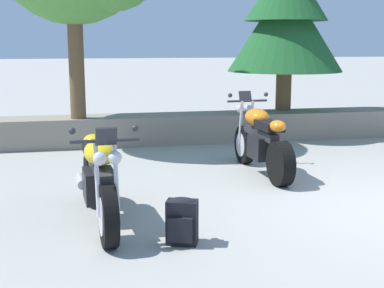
# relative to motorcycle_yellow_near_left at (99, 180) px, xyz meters

# --- Properties ---
(stone_wall) EXTENTS (36.00, 0.80, 0.55)m
(stone_wall) POSITION_rel_motorcycle_yellow_near_left_xyz_m (3.56, 4.60, -0.21)
(stone_wall) COLOR gray
(stone_wall) RESTS_ON ground
(motorcycle_yellow_near_left) EXTENTS (0.67, 2.07, 1.18)m
(motorcycle_yellow_near_left) POSITION_rel_motorcycle_yellow_near_left_xyz_m (0.00, 0.00, 0.00)
(motorcycle_yellow_near_left) COLOR black
(motorcycle_yellow_near_left) RESTS_ON ground
(motorcycle_orange_centre) EXTENTS (0.67, 2.07, 1.18)m
(motorcycle_orange_centre) POSITION_rel_motorcycle_yellow_near_left_xyz_m (2.45, 1.83, 0.00)
(motorcycle_orange_centre) COLOR black
(motorcycle_orange_centre) RESTS_ON ground
(rider_backpack) EXTENTS (0.34, 0.32, 0.47)m
(rider_backpack) POSITION_rel_motorcycle_yellow_near_left_xyz_m (0.76, -0.77, -0.24)
(rider_backpack) COLOR black
(rider_backpack) RESTS_ON ground
(pine_tree_mid_left) EXTENTS (2.35, 2.35, 3.66)m
(pine_tree_mid_left) POSITION_rel_motorcycle_yellow_near_left_xyz_m (3.98, 4.88, 2.07)
(pine_tree_mid_left) COLOR brown
(pine_tree_mid_left) RESTS_ON stone_wall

